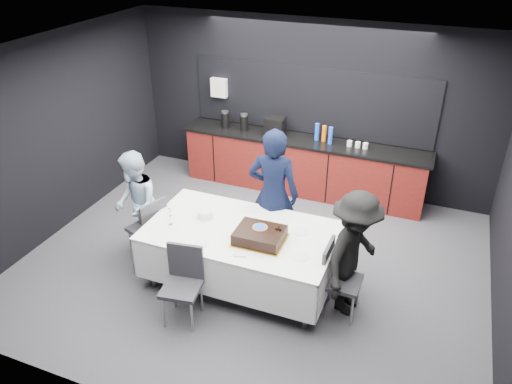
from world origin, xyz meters
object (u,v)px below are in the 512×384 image
at_px(chair_left, 150,225).
at_px(chair_near, 183,278).
at_px(person_left, 136,205).
at_px(champagne_flute, 169,213).
at_px(cake_assembly, 260,235).
at_px(chair_right, 336,274).
at_px(person_right, 354,254).
at_px(plate_stack, 205,214).
at_px(person_center, 273,195).
at_px(party_table, 241,239).

height_order(chair_left, chair_near, same).
relative_size(chair_left, chair_near, 1.00).
bearing_deg(person_left, chair_left, 36.32).
bearing_deg(champagne_flute, cake_assembly, 3.93).
distance_m(chair_left, chair_right, 2.55).
bearing_deg(chair_right, person_left, 176.33).
bearing_deg(person_right, chair_left, 104.16).
bearing_deg(chair_near, person_right, 25.08).
bearing_deg(chair_right, champagne_flute, -177.13).
relative_size(person_left, person_right, 0.95).
bearing_deg(plate_stack, chair_near, -79.76).
height_order(cake_assembly, person_left, person_left).
height_order(chair_left, person_center, person_center).
distance_m(party_table, cake_assembly, 0.39).
relative_size(party_table, plate_stack, 11.85).
bearing_deg(chair_near, party_table, 65.61).
bearing_deg(champagne_flute, person_right, 5.47).
xyz_separation_m(chair_right, person_right, (0.16, 0.11, 0.25)).
relative_size(party_table, person_right, 1.48).
bearing_deg(chair_near, person_center, 71.11).
bearing_deg(cake_assembly, party_table, 156.97).
distance_m(chair_right, person_left, 2.80).
distance_m(plate_stack, person_right, 1.92).
height_order(cake_assembly, champagne_flute, champagne_flute).
distance_m(champagne_flute, person_right, 2.26).
bearing_deg(plate_stack, person_right, -2.71).
bearing_deg(chair_left, champagne_flute, -24.22).
height_order(party_table, person_center, person_center).
xyz_separation_m(chair_left, chair_near, (0.95, -0.81, 0.00)).
bearing_deg(plate_stack, person_left, -178.76).
xyz_separation_m(chair_near, person_left, (-1.19, 0.89, 0.21)).
height_order(plate_stack, person_left, person_left).
bearing_deg(person_right, person_center, 73.80).
height_order(chair_right, chair_near, same).
distance_m(party_table, person_center, 0.79).
bearing_deg(person_left, party_table, 51.60).
bearing_deg(person_left, person_center, 75.02).
xyz_separation_m(chair_near, person_right, (1.75, 0.82, 0.25)).
bearing_deg(chair_near, plate_stack, 100.24).
bearing_deg(person_center, person_left, 14.78).
height_order(cake_assembly, chair_right, cake_assembly).
bearing_deg(person_right, champagne_flute, 109.38).
height_order(person_left, person_right, person_right).
bearing_deg(person_center, chair_left, 20.40).
height_order(party_table, cake_assembly, cake_assembly).
height_order(party_table, person_left, person_left).
height_order(party_table, person_right, person_right).
distance_m(chair_left, person_right, 2.71).
bearing_deg(cake_assembly, chair_near, -134.12).
distance_m(cake_assembly, person_left, 1.87).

